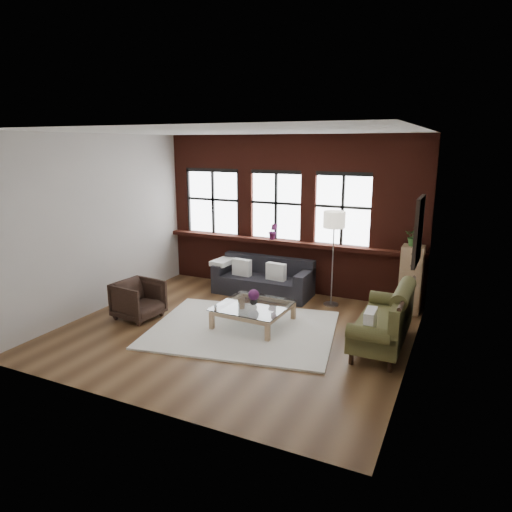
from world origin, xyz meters
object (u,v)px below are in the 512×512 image
at_px(dark_sofa, 263,277).
at_px(coffee_table, 254,315).
at_px(drawer_chest, 411,280).
at_px(floor_lamp, 333,256).
at_px(vintage_settee, 382,317).
at_px(vase, 254,301).
at_px(armchair, 139,300).

xyz_separation_m(dark_sofa, coffee_table, (0.54, -1.57, -0.18)).
distance_m(dark_sofa, drawer_chest, 2.87).
bearing_deg(floor_lamp, dark_sofa, 178.68).
bearing_deg(coffee_table, dark_sofa, 108.97).
distance_m(vintage_settee, vase, 2.12).
relative_size(vase, floor_lamp, 0.07).
distance_m(vintage_settee, floor_lamp, 1.95).
xyz_separation_m(coffee_table, vase, (-0.00, 0.00, 0.26)).
bearing_deg(drawer_chest, floor_lamp, -169.81).
distance_m(coffee_table, floor_lamp, 1.96).
height_order(vase, floor_lamp, floor_lamp).
distance_m(coffee_table, drawer_chest, 2.96).
bearing_deg(floor_lamp, coffee_table, -120.64).
xyz_separation_m(dark_sofa, armchair, (-1.45, -2.13, -0.02)).
relative_size(dark_sofa, vase, 14.58).
height_order(vintage_settee, armchair, vintage_settee).
height_order(dark_sofa, vintage_settee, vintage_settee).
xyz_separation_m(dark_sofa, floor_lamp, (1.45, -0.03, 0.62)).
distance_m(armchair, vase, 2.07).
bearing_deg(floor_lamp, vase, -120.64).
xyz_separation_m(drawer_chest, floor_lamp, (-1.40, -0.25, 0.36)).
bearing_deg(vase, coffee_table, 0.00).
bearing_deg(armchair, coffee_table, -68.54).
relative_size(dark_sofa, coffee_table, 1.74).
distance_m(dark_sofa, coffee_table, 1.67).
height_order(coffee_table, floor_lamp, floor_lamp).
distance_m(vase, drawer_chest, 2.93).
relative_size(dark_sofa, floor_lamp, 1.02).
relative_size(armchair, coffee_table, 0.65).
bearing_deg(drawer_chest, dark_sofa, -175.63).
distance_m(armchair, floor_lamp, 3.64).
height_order(dark_sofa, vase, dark_sofa).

